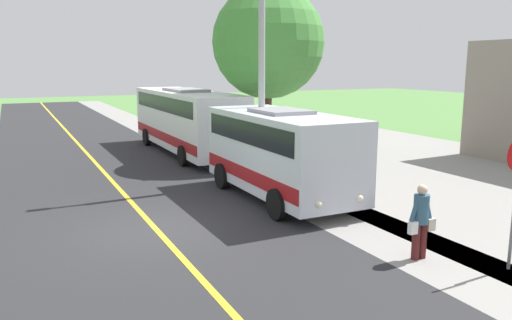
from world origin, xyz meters
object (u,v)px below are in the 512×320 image
Objects in this scene: pedestrian_with_bags at (421,219)px; tree_curbside at (268,42)px; shuttle_bus_front at (281,150)px; street_light_pole at (259,55)px; transit_bus_rear at (186,118)px.

tree_curbside is at bearing -101.83° from pedestrian_with_bags.
street_light_pole is (-0.36, -2.32, 3.03)m from shuttle_bus_front.
transit_bus_rear is at bearing -47.81° from tree_curbside.
street_light_pole reaches higher than pedestrian_with_bags.
shuttle_bus_front is 0.65× the size of transit_bus_rear.
pedestrian_with_bags is (-0.27, 5.99, -0.68)m from shuttle_bus_front.
pedestrian_with_bags is 13.45m from tree_curbside.
shuttle_bus_front is 9.63m from transit_bus_rear.
tree_curbside reaches higher than pedestrian_with_bags.
tree_curbside is at bearing -114.02° from shuttle_bus_front.
shuttle_bus_front is 0.79× the size of street_light_pole.
transit_bus_rear is 7.87m from street_light_pole.
tree_curbside is at bearing 132.19° from transit_bus_rear.
tree_curbside is (-2.52, -4.14, 0.65)m from street_light_pole.
pedestrian_with_bags is 9.10m from street_light_pole.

